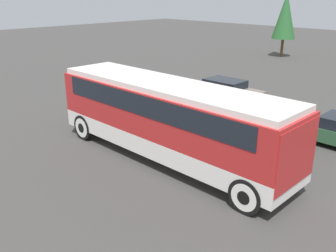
% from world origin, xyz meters
% --- Properties ---
extents(ground_plane, '(120.00, 120.00, 0.00)m').
position_xyz_m(ground_plane, '(0.00, 0.00, 0.00)').
color(ground_plane, '#423F3D').
extents(tour_bus, '(10.96, 2.66, 3.21)m').
position_xyz_m(tour_bus, '(0.10, -0.00, 1.95)').
color(tour_bus, silver).
rests_on(tour_bus, ground_plane).
extents(parked_car_near, '(4.64, 1.94, 1.28)m').
position_xyz_m(parked_car_near, '(-3.70, 9.07, 0.64)').
color(parked_car_near, '#7A6B5B').
rests_on(parked_car_near, ground_plane).
extents(parked_car_far, '(4.34, 1.88, 1.33)m').
position_xyz_m(parked_car_far, '(-2.24, 6.65, 0.68)').
color(parked_car_far, maroon).
rests_on(parked_car_far, ground_plane).
extents(tree_center, '(2.38, 2.38, 6.51)m').
position_xyz_m(tree_center, '(-9.50, 26.86, 4.18)').
color(tree_center, brown).
rests_on(tree_center, ground_plane).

